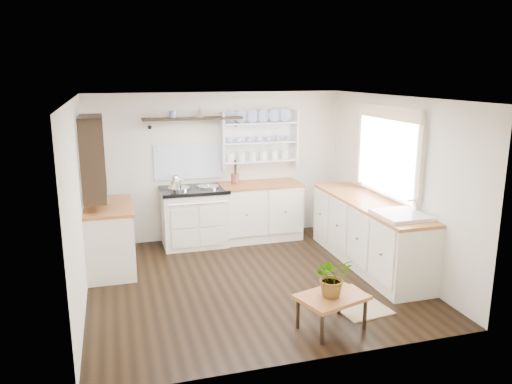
% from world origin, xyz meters
% --- Properties ---
extents(floor, '(4.00, 3.80, 0.01)m').
position_xyz_m(floor, '(0.00, 0.00, 0.00)').
color(floor, black).
rests_on(floor, ground).
extents(wall_back, '(4.00, 0.02, 2.30)m').
position_xyz_m(wall_back, '(0.00, 1.90, 1.15)').
color(wall_back, '#EDE4CD').
rests_on(wall_back, ground).
extents(wall_right, '(0.02, 3.80, 2.30)m').
position_xyz_m(wall_right, '(2.00, 0.00, 1.15)').
color(wall_right, '#EDE4CD').
rests_on(wall_right, ground).
extents(wall_left, '(0.02, 3.80, 2.30)m').
position_xyz_m(wall_left, '(-2.00, 0.00, 1.15)').
color(wall_left, '#EDE4CD').
rests_on(wall_left, ground).
extents(ceiling, '(4.00, 3.80, 0.01)m').
position_xyz_m(ceiling, '(0.00, 0.00, 2.30)').
color(ceiling, white).
rests_on(ceiling, wall_back).
extents(window, '(0.08, 1.55, 1.22)m').
position_xyz_m(window, '(1.95, 0.15, 1.56)').
color(window, white).
rests_on(window, wall_right).
extents(aga_cooker, '(1.00, 0.69, 0.92)m').
position_xyz_m(aga_cooker, '(-0.46, 1.57, 0.45)').
color(aga_cooker, white).
rests_on(aga_cooker, floor).
extents(back_cabinets, '(1.27, 0.63, 0.90)m').
position_xyz_m(back_cabinets, '(0.60, 1.60, 0.46)').
color(back_cabinets, silver).
rests_on(back_cabinets, floor).
extents(right_cabinets, '(0.62, 2.43, 0.90)m').
position_xyz_m(right_cabinets, '(1.70, 0.10, 0.46)').
color(right_cabinets, silver).
rests_on(right_cabinets, floor).
extents(belfast_sink, '(0.55, 0.60, 0.45)m').
position_xyz_m(belfast_sink, '(1.70, -0.65, 0.80)').
color(belfast_sink, white).
rests_on(belfast_sink, right_cabinets).
extents(left_cabinets, '(0.62, 1.13, 0.90)m').
position_xyz_m(left_cabinets, '(-1.70, 0.90, 0.46)').
color(left_cabinets, silver).
rests_on(left_cabinets, floor).
extents(plate_rack, '(1.20, 0.22, 0.90)m').
position_xyz_m(plate_rack, '(0.65, 1.86, 1.56)').
color(plate_rack, white).
rests_on(plate_rack, wall_back).
extents(high_shelf, '(1.50, 0.29, 0.16)m').
position_xyz_m(high_shelf, '(-0.40, 1.78, 1.91)').
color(high_shelf, black).
rests_on(high_shelf, wall_back).
extents(left_shelving, '(0.28, 0.80, 1.05)m').
position_xyz_m(left_shelving, '(-1.84, 0.90, 1.55)').
color(left_shelving, black).
rests_on(left_shelving, wall_left).
extents(kettle, '(0.17, 0.17, 0.20)m').
position_xyz_m(kettle, '(-0.74, 1.45, 1.03)').
color(kettle, silver).
rests_on(kettle, aga_cooker).
extents(utensil_crock, '(0.13, 0.13, 0.15)m').
position_xyz_m(utensil_crock, '(0.21, 1.68, 0.98)').
color(utensil_crock, brown).
rests_on(utensil_crock, back_cabinets).
extents(center_table, '(0.79, 0.66, 0.37)m').
position_xyz_m(center_table, '(0.47, -1.40, 0.32)').
color(center_table, brown).
rests_on(center_table, floor).
extents(potted_plant, '(0.39, 0.34, 0.42)m').
position_xyz_m(potted_plant, '(0.47, -1.40, 0.58)').
color(potted_plant, '#3F7233').
rests_on(potted_plant, center_table).
extents(floor_rug, '(0.66, 0.91, 0.02)m').
position_xyz_m(floor_rug, '(0.96, -0.94, 0.01)').
color(floor_rug, '#9D905B').
rests_on(floor_rug, floor).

